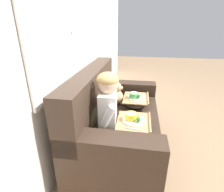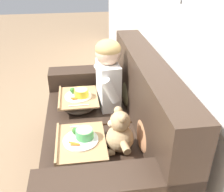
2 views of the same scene
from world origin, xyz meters
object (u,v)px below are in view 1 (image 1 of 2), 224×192
couch (114,122)px  lap_tray_child (134,124)px  child_figure (108,99)px  throw_pillow_behind_teddy (103,92)px  teddy_bear (117,94)px  lap_tray_teddy (136,100)px  throw_pillow_behind_child (90,113)px

couch → lap_tray_child: size_ratio=4.15×
child_figure → throw_pillow_behind_teddy: bearing=17.2°
teddy_bear → lap_tray_teddy: size_ratio=0.82×
throw_pillow_behind_teddy → child_figure: (-0.63, -0.19, 0.17)m
throw_pillow_behind_teddy → lap_tray_teddy: 0.47m
child_figure → teddy_bear: (0.63, -0.00, -0.20)m
teddy_bear → child_figure: bearing=179.7°
lap_tray_child → throw_pillow_behind_child: bearing=90.1°
teddy_bear → lap_tray_child: (-0.63, -0.27, -0.07)m
couch → lap_tray_child: bearing=-141.4°
child_figure → teddy_bear: size_ratio=1.75×
couch → throw_pillow_behind_child: bearing=145.7°
couch → lap_tray_child: 0.44m
child_figure → teddy_bear: child_figure is taller
throw_pillow_behind_teddy → lap_tray_child: size_ratio=0.88×
throw_pillow_behind_child → child_figure: (0.00, -0.19, 0.17)m
throw_pillow_behind_teddy → lap_tray_child: 0.78m
lap_tray_child → lap_tray_teddy: size_ratio=0.96×
couch → lap_tray_teddy: (0.31, -0.25, 0.18)m
lap_tray_teddy → throw_pillow_behind_teddy: bearing=89.8°
child_figure → lap_tray_teddy: child_figure is taller
throw_pillow_behind_teddy → teddy_bear: (0.00, -0.20, -0.02)m
throw_pillow_behind_teddy → teddy_bear: bearing=-89.8°
lap_tray_child → teddy_bear: bearing=22.9°
child_figure → lap_tray_teddy: (0.62, -0.27, -0.27)m
teddy_bear → lap_tray_child: size_ratio=0.86×
couch → teddy_bear: 0.40m
teddy_bear → lap_tray_child: 0.68m
throw_pillow_behind_teddy → lap_tray_teddy: bearing=-90.2°
throw_pillow_behind_teddy → teddy_bear: throw_pillow_behind_teddy is taller
throw_pillow_behind_child → teddy_bear: size_ratio=1.01×
throw_pillow_behind_child → teddy_bear: throw_pillow_behind_child is taller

